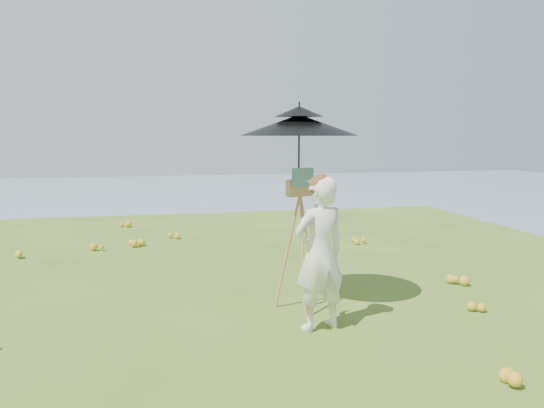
{
  "coord_description": "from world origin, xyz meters",
  "views": [
    {
      "loc": [
        -0.22,
        -6.09,
        1.95
      ],
      "look_at": [
        1.51,
        1.84,
        0.88
      ],
      "focal_mm": 35.0,
      "sensor_mm": 36.0,
      "label": 1
    }
  ],
  "objects": [
    {
      "name": "moored_boats",
      "position": [
        -12.5,
        161.0,
        -33.65
      ],
      "size": [
        140.0,
        140.0,
        0.7
      ],
      "primitive_type": null,
      "color": "white",
      "rests_on": "bay_water"
    },
    {
      "name": "bay_water",
      "position": [
        0.0,
        240.0,
        -34.0
      ],
      "size": [
        700.0,
        700.0,
        0.0
      ],
      "primitive_type": "plane",
      "color": "#7695A9",
      "rests_on": "ground"
    },
    {
      "name": "painter",
      "position": [
        1.34,
        -1.16,
        0.77
      ],
      "size": [
        0.64,
        0.51,
        1.55
      ],
      "primitive_type": "imported",
      "rotation": [
        0.0,
        0.0,
        3.43
      ],
      "color": "white",
      "rests_on": "ground"
    },
    {
      "name": "ground",
      "position": [
        0.0,
        0.0,
        0.0
      ],
      "size": [
        14.0,
        14.0,
        0.0
      ],
      "primitive_type": "plane",
      "color": "#3E641C",
      "rests_on": "ground"
    },
    {
      "name": "shoreline_tier",
      "position": [
        0.0,
        75.0,
        -36.0
      ],
      "size": [
        170.0,
        28.0,
        8.0
      ],
      "primitive_type": "cube",
      "color": "#706659",
      "rests_on": "bay_water"
    },
    {
      "name": "painter_cap",
      "position": [
        1.34,
        -1.16,
        1.5
      ],
      "size": [
        0.3,
        0.33,
        0.1
      ],
      "primitive_type": null,
      "rotation": [
        0.0,
        0.0,
        0.37
      ],
      "color": "#BD6770",
      "rests_on": "painter"
    },
    {
      "name": "slope_trees",
      "position": [
        0.0,
        35.0,
        -15.0
      ],
      "size": [
        110.0,
        50.0,
        6.0
      ],
      "primitive_type": null,
      "color": "#234F17",
      "rests_on": "forest_slope"
    },
    {
      "name": "wildflowers",
      "position": [
        0.0,
        0.25,
        0.06
      ],
      "size": [
        10.0,
        10.5,
        0.12
      ],
      "primitive_type": null,
      "color": "gold",
      "rests_on": "ground"
    },
    {
      "name": "harbor_town",
      "position": [
        0.0,
        75.0,
        -29.5
      ],
      "size": [
        110.0,
        22.0,
        5.0
      ],
      "primitive_type": null,
      "color": "beige",
      "rests_on": "shoreline_tier"
    },
    {
      "name": "sun_umbrella",
      "position": [
        1.29,
        -0.52,
        1.8
      ],
      "size": [
        1.56,
        1.56,
        0.99
      ],
      "primitive_type": null,
      "rotation": [
        0.0,
        0.0,
        0.25
      ],
      "color": "black",
      "rests_on": "field_easel"
    },
    {
      "name": "field_easel",
      "position": [
        1.3,
        -0.55,
        0.8
      ],
      "size": [
        0.72,
        0.72,
        1.59
      ],
      "primitive_type": null,
      "rotation": [
        0.0,
        0.0,
        0.22
      ],
      "color": "#AC7648",
      "rests_on": "ground"
    }
  ]
}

